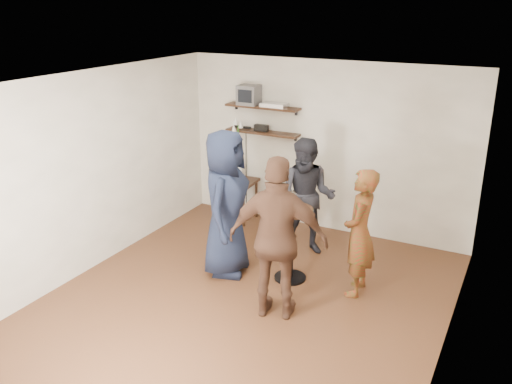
% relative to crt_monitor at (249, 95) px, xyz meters
% --- Properties ---
extents(room, '(4.58, 5.08, 2.68)m').
position_rel_crt_monitor_xyz_m(room, '(1.23, -2.38, -0.72)').
color(room, '#4B2618').
rests_on(room, ground).
extents(shelf_upper, '(1.20, 0.25, 0.04)m').
position_rel_crt_monitor_xyz_m(shelf_upper, '(0.23, 0.00, -0.17)').
color(shelf_upper, black).
rests_on(shelf_upper, room).
extents(shelf_lower, '(1.20, 0.25, 0.04)m').
position_rel_crt_monitor_xyz_m(shelf_lower, '(0.23, 0.00, -0.57)').
color(shelf_lower, black).
rests_on(shelf_lower, room).
extents(crt_monitor, '(0.32, 0.30, 0.30)m').
position_rel_crt_monitor_xyz_m(crt_monitor, '(0.00, 0.00, 0.00)').
color(crt_monitor, '#59595B').
rests_on(crt_monitor, shelf_upper).
extents(dvd_deck, '(0.40, 0.24, 0.06)m').
position_rel_crt_monitor_xyz_m(dvd_deck, '(0.43, 0.00, -0.12)').
color(dvd_deck, silver).
rests_on(dvd_deck, shelf_upper).
extents(radio, '(0.22, 0.10, 0.10)m').
position_rel_crt_monitor_xyz_m(radio, '(0.21, 0.00, -0.50)').
color(radio, black).
rests_on(radio, shelf_lower).
extents(power_strip, '(0.30, 0.05, 0.03)m').
position_rel_crt_monitor_xyz_m(power_strip, '(-0.16, 0.05, -0.54)').
color(power_strip, black).
rests_on(power_strip, shelf_lower).
extents(side_table, '(0.59, 0.59, 0.66)m').
position_rel_crt_monitor_xyz_m(side_table, '(-0.11, -0.20, -1.46)').
color(side_table, black).
rests_on(side_table, room).
extents(vase_lilies, '(0.20, 0.21, 1.06)m').
position_rel_crt_monitor_xyz_m(vase_lilies, '(-0.11, -0.20, -1.02)').
color(vase_lilies, silver).
rests_on(vase_lilies, side_table).
extents(drinks_table, '(0.53, 0.53, 0.97)m').
position_rel_crt_monitor_xyz_m(drinks_table, '(1.47, -1.66, -1.39)').
color(drinks_table, black).
rests_on(drinks_table, room).
extents(wine_glass_fl, '(0.07, 0.07, 0.20)m').
position_rel_crt_monitor_xyz_m(wine_glass_fl, '(1.42, -1.69, -0.91)').
color(wine_glass_fl, silver).
rests_on(wine_glass_fl, drinks_table).
extents(wine_glass_fr, '(0.06, 0.06, 0.19)m').
position_rel_crt_monitor_xyz_m(wine_glass_fr, '(1.53, -1.70, -0.92)').
color(wine_glass_fr, silver).
rests_on(wine_glass_fr, drinks_table).
extents(wine_glass_bl, '(0.07, 0.07, 0.20)m').
position_rel_crt_monitor_xyz_m(wine_glass_bl, '(1.45, -1.60, -0.91)').
color(wine_glass_bl, silver).
rests_on(wine_glass_bl, drinks_table).
extents(wine_glass_br, '(0.07, 0.07, 0.20)m').
position_rel_crt_monitor_xyz_m(wine_glass_br, '(1.49, -1.63, -0.91)').
color(wine_glass_br, silver).
rests_on(wine_glass_br, drinks_table).
extents(person_plaid, '(0.42, 0.61, 1.58)m').
position_rel_crt_monitor_xyz_m(person_plaid, '(2.33, -1.59, -1.23)').
color(person_plaid, '#A91613').
rests_on(person_plaid, room).
extents(person_dark, '(0.89, 0.75, 1.65)m').
position_rel_crt_monitor_xyz_m(person_dark, '(1.34, -0.81, -1.19)').
color(person_dark, black).
rests_on(person_dark, room).
extents(person_navy, '(0.80, 1.05, 1.92)m').
position_rel_crt_monitor_xyz_m(person_navy, '(0.64, -1.84, -1.06)').
color(person_navy, '#151B30').
rests_on(person_navy, room).
extents(person_brown, '(1.18, 0.71, 1.88)m').
position_rel_crt_monitor_xyz_m(person_brown, '(1.68, -2.49, -1.08)').
color(person_brown, '#4C2F20').
rests_on(person_brown, room).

